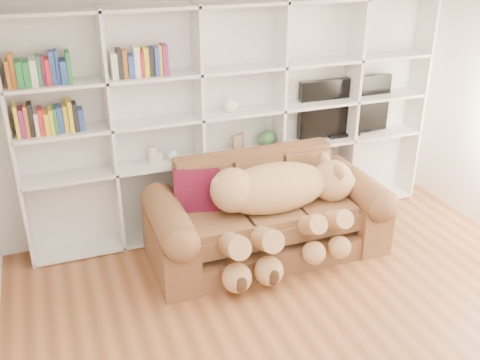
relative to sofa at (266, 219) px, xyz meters
name	(u,v)px	position (x,y,z in m)	size (l,w,h in m)	color
floor	(345,360)	(-0.04, -1.65, -0.37)	(5.00, 5.00, 0.00)	brown
wall_back	(233,102)	(-0.04, 0.85, 0.98)	(5.00, 0.02, 2.70)	white
bookshelf	(216,112)	(-0.28, 0.71, 0.94)	(4.43, 0.35, 2.40)	silver
sofa	(266,219)	(0.00, 0.00, 0.00)	(2.33, 1.01, 0.98)	brown
teddy_bear	(279,200)	(0.04, -0.20, 0.30)	(1.62, 0.92, 0.94)	tan
throw_pillow	(197,191)	(-0.66, 0.16, 0.35)	(0.44, 0.14, 0.44)	#540E24
gift_box	(337,233)	(0.76, -0.13, -0.24)	(0.33, 0.31, 0.26)	#CD481B
tv	(345,107)	(1.24, 0.70, 0.82)	(1.13, 0.18, 0.67)	black
picture_frame	(238,142)	(-0.06, 0.65, 0.60)	(0.15, 0.03, 0.19)	brown
green_vase	(267,139)	(0.27, 0.65, 0.59)	(0.19, 0.19, 0.19)	#326237
figurine_tall	(153,155)	(-0.97, 0.65, 0.59)	(0.09, 0.09, 0.18)	beige
figurine_short	(159,157)	(-0.90, 0.65, 0.55)	(0.06, 0.06, 0.11)	beige
snow_globe	(173,155)	(-0.76, 0.65, 0.55)	(0.10, 0.10, 0.10)	white
shelf_vase	(230,103)	(-0.14, 0.65, 1.03)	(0.17, 0.17, 0.17)	white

